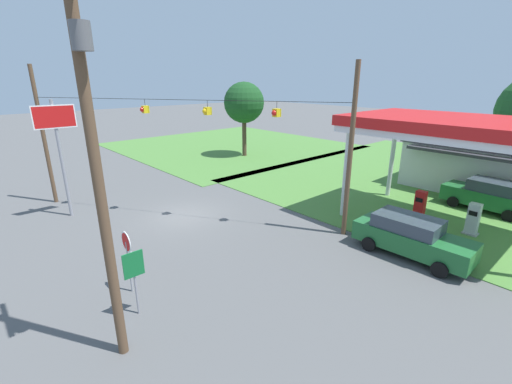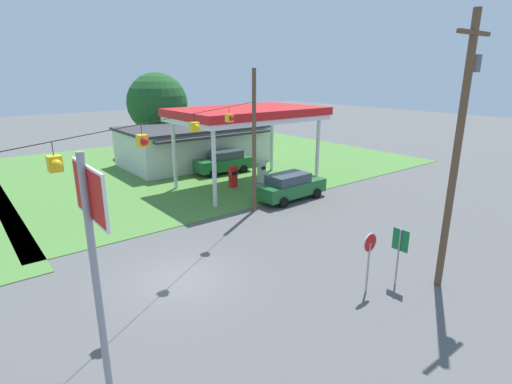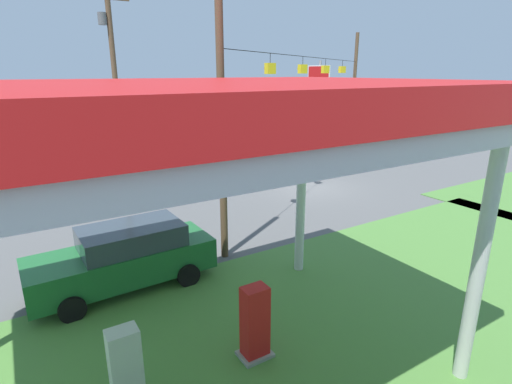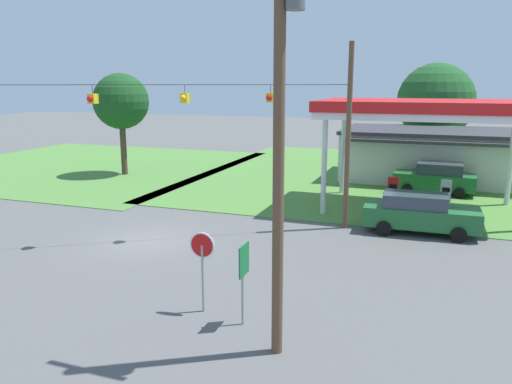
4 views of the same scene
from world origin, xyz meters
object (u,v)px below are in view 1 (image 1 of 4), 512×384
fuel_pump_near (420,206)px  stop_sign_roadside (127,249)px  fuel_pump_far (473,220)px  route_sign (134,271)px  gas_station_canopy (461,129)px  car_at_pumps_rear (489,195)px  stop_sign_overhead (57,135)px  utility_pole_main (96,162)px  tree_west_verge (244,103)px  car_at_pumps_front (411,236)px

fuel_pump_near → stop_sign_roadside: size_ratio=0.69×
fuel_pump_far → route_sign: bearing=-109.4°
gas_station_canopy → car_at_pumps_rear: (0.83, 4.54, -4.38)m
stop_sign_overhead → utility_pole_main: utility_pole_main is taller
stop_sign_roadside → tree_west_verge: tree_west_verge is taller
car_at_pumps_front → gas_station_canopy: bearing=90.9°
fuel_pump_far → stop_sign_roadside: size_ratio=0.69×
gas_station_canopy → utility_pole_main: (-2.77, -16.70, 0.44)m
gas_station_canopy → tree_west_verge: 21.59m
fuel_pump_near → tree_west_verge: tree_west_verge is taller
fuel_pump_near → utility_pole_main: (-1.40, -16.70, 5.00)m
car_at_pumps_rear → fuel_pump_far: bearing=100.0°
fuel_pump_near → utility_pole_main: size_ratio=0.17×
car_at_pumps_front → fuel_pump_far: bearing=74.0°
fuel_pump_near → utility_pole_main: utility_pole_main is taller
fuel_pump_near → stop_sign_overhead: bearing=-133.7°
stop_sign_roadside → car_at_pumps_rear: bearing=-108.0°
stop_sign_overhead → utility_pole_main: size_ratio=0.64×
gas_station_canopy → car_at_pumps_front: gas_station_canopy is taller
car_at_pumps_rear → stop_sign_overhead: stop_sign_overhead is taller
utility_pole_main → fuel_pump_far: bearing=76.1°
fuel_pump_near → tree_west_verge: 20.76m
stop_sign_roadside → fuel_pump_near: bearing=-105.5°
fuel_pump_far → car_at_pumps_front: bearing=-104.3°
gas_station_canopy → fuel_pump_far: 4.76m
car_at_pumps_rear → stop_sign_overhead: 25.55m
gas_station_canopy → stop_sign_overhead: 21.38m
fuel_pump_near → stop_sign_roadside: 15.85m
fuel_pump_near → stop_sign_overhead: 20.79m
utility_pole_main → route_sign: bearing=141.8°
fuel_pump_far → car_at_pumps_rear: bearing=96.7°
gas_station_canopy → fuel_pump_far: (1.37, -0.00, -4.56)m
fuel_pump_far → stop_sign_overhead: (-16.82, -14.77, 4.00)m
fuel_pump_near → fuel_pump_far: 2.73m
car_at_pumps_front → stop_sign_overhead: size_ratio=0.76×
car_at_pumps_front → route_sign: (-4.35, -11.07, 0.75)m
car_at_pumps_front → utility_pole_main: size_ratio=0.49×
stop_sign_overhead → route_sign: stop_sign_overhead is taller
car_at_pumps_front → route_sign: bearing=-113.1°
fuel_pump_far → stop_sign_roadside: bearing=-114.6°
stop_sign_roadside → stop_sign_overhead: 10.31m
utility_pole_main → stop_sign_overhead: bearing=171.3°
fuel_pump_far → stop_sign_overhead: 22.74m
stop_sign_overhead → car_at_pumps_front: bearing=33.1°
car_at_pumps_rear → fuel_pump_near: bearing=67.4°
route_sign → car_at_pumps_front: bearing=68.5°
stop_sign_roadside → route_sign: bearing=165.5°
gas_station_canopy → route_sign: size_ratio=4.48×
stop_sign_overhead → car_at_pumps_rear: bearing=49.9°
fuel_pump_far → utility_pole_main: bearing=-103.9°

